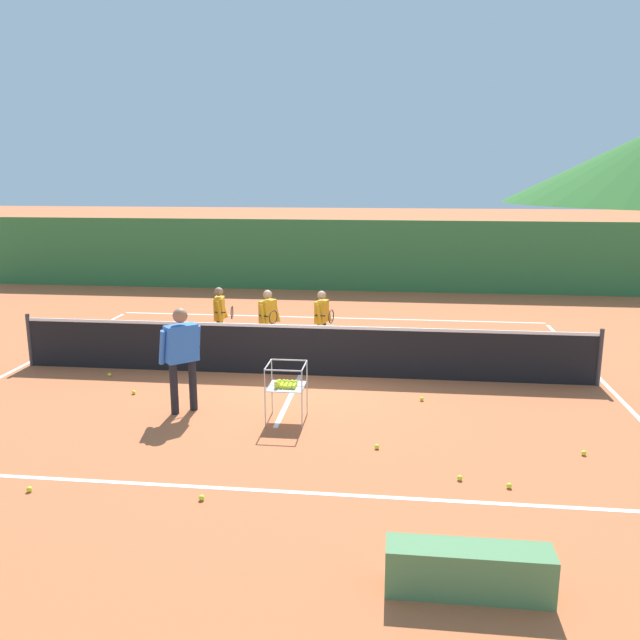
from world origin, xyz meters
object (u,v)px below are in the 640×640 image
at_px(tennis_ball_1, 509,486).
at_px(tennis_ball_2, 202,498).
at_px(instructor, 182,350).
at_px(tennis_ball_4, 422,399).
at_px(ball_cart, 286,385).
at_px(tennis_ball_3, 584,453).
at_px(tennis_ball_8, 109,375).
at_px(tennis_ball_0, 377,447).
at_px(tennis_ball_6, 29,489).
at_px(courtside_bench, 468,570).
at_px(tennis_net, 300,350).
at_px(tennis_ball_5, 134,392).
at_px(tennis_ball_7, 460,478).
at_px(student_2, 322,316).
at_px(student_0, 220,313).

xyz_separation_m(tennis_ball_1, tennis_ball_2, (-3.62, -0.73, 0.00)).
relative_size(instructor, tennis_ball_4, 24.93).
xyz_separation_m(ball_cart, tennis_ball_3, (4.22, -0.80, -0.55)).
bearing_deg(tennis_ball_8, tennis_ball_1, -28.84).
distance_m(tennis_ball_0, tennis_ball_1, 1.90).
xyz_separation_m(tennis_ball_6, courtside_bench, (5.03, -1.36, 0.20)).
bearing_deg(tennis_ball_2, tennis_ball_1, 11.32).
bearing_deg(tennis_ball_3, tennis_ball_6, -164.98).
relative_size(tennis_net, ball_cart, 12.10).
relative_size(tennis_net, courtside_bench, 7.25).
distance_m(instructor, tennis_ball_8, 2.75).
bearing_deg(tennis_ball_5, tennis_net, 27.67).
bearing_deg(tennis_ball_7, tennis_net, 122.54).
xyz_separation_m(student_2, courtside_bench, (2.24, -7.94, -0.57)).
xyz_separation_m(ball_cart, courtside_bench, (2.35, -4.01, -0.35)).
height_order(tennis_ball_1, tennis_ball_7, same).
bearing_deg(student_0, courtside_bench, -60.77).
relative_size(tennis_ball_6, tennis_ball_8, 1.00).
xyz_separation_m(instructor, ball_cart, (1.69, -0.20, -0.44)).
relative_size(student_2, tennis_ball_0, 19.66).
xyz_separation_m(tennis_ball_0, tennis_ball_2, (-1.99, -1.70, 0.00)).
bearing_deg(tennis_ball_7, student_0, 128.91).
xyz_separation_m(tennis_ball_3, tennis_ball_5, (-7.05, 1.70, 0.00)).
bearing_deg(tennis_ball_8, tennis_ball_3, -18.35).
height_order(student_0, tennis_ball_0, student_0).
bearing_deg(tennis_ball_0, tennis_ball_5, 156.90).
relative_size(tennis_net, tennis_ball_3, 159.96).
relative_size(student_2, tennis_ball_8, 19.66).
bearing_deg(student_0, tennis_ball_2, -76.88).
xyz_separation_m(instructor, student_0, (-0.40, 3.71, -0.19)).
height_order(tennis_net, tennis_ball_5, tennis_net).
height_order(tennis_ball_0, tennis_ball_4, same).
bearing_deg(tennis_net, tennis_ball_8, -171.98).
distance_m(student_0, tennis_ball_2, 6.75).
xyz_separation_m(tennis_ball_0, tennis_ball_7, (1.06, -0.83, 0.00)).
relative_size(tennis_ball_0, tennis_ball_1, 1.00).
bearing_deg(student_0, student_2, 0.41).
bearing_deg(ball_cart, tennis_ball_8, 153.68).
xyz_separation_m(tennis_ball_3, courtside_bench, (-1.88, -3.21, 0.20)).
bearing_deg(courtside_bench, tennis_ball_3, 59.72).
bearing_deg(tennis_ball_4, tennis_ball_7, -82.73).
xyz_separation_m(tennis_ball_4, courtside_bench, (0.23, -5.15, 0.20)).
distance_m(tennis_ball_6, courtside_bench, 5.21).
xyz_separation_m(tennis_net, tennis_ball_4, (2.23, -1.19, -0.47)).
relative_size(student_0, student_2, 1.02).
bearing_deg(instructor, courtside_bench, -46.21).
xyz_separation_m(student_2, tennis_ball_1, (2.95, -5.82, -0.77)).
height_order(tennis_ball_1, tennis_ball_3, same).
relative_size(tennis_ball_5, tennis_ball_7, 1.00).
height_order(tennis_ball_1, courtside_bench, courtside_bench).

